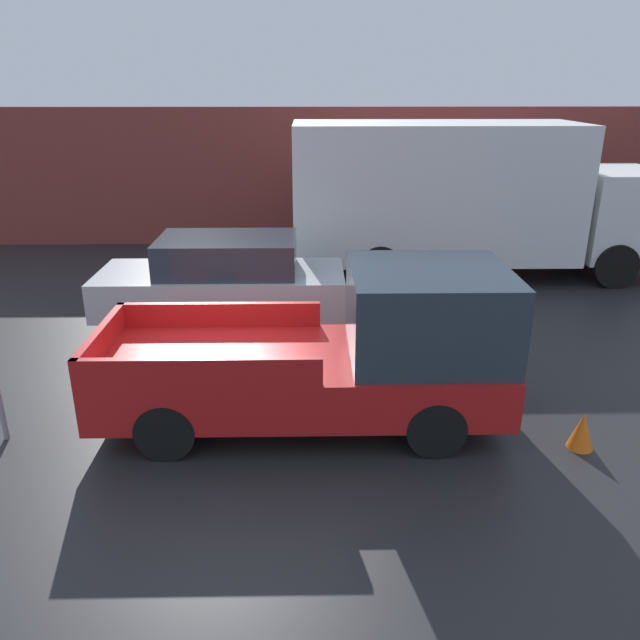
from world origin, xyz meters
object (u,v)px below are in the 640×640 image
object	(u,v)px
car	(224,281)
traffic_cone	(582,431)
pickup_truck	(343,353)
delivery_truck	(462,195)

from	to	relation	value
car	traffic_cone	world-z (taller)	car
pickup_truck	car	world-z (taller)	pickup_truck
delivery_truck	traffic_cone	xyz separation A→B (m)	(-0.13, -7.63, -1.62)
car	pickup_truck	bearing A→B (deg)	-60.81
pickup_truck	delivery_truck	distance (m)	7.55
pickup_truck	car	xyz separation A→B (m)	(-2.03, 3.63, -0.12)
pickup_truck	delivery_truck	world-z (taller)	delivery_truck
delivery_truck	traffic_cone	distance (m)	7.80
pickup_truck	car	size ratio (longest dim) A/B	1.17
pickup_truck	traffic_cone	size ratio (longest dim) A/B	10.90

